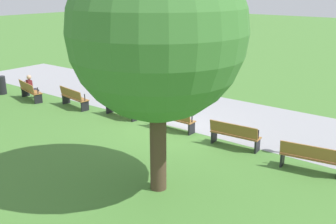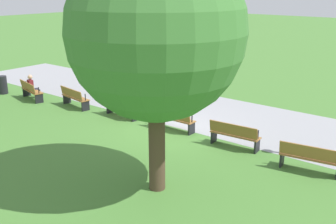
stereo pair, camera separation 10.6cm
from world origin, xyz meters
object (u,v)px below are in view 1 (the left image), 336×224
(bench_2, at_px, (121,106))
(bench_3, at_px, (173,118))
(tree_0, at_px, (157,32))
(trash_bin, at_px, (1,85))
(bench_5, at_px, (310,157))
(bench_0, at_px, (30,90))
(bench_1, at_px, (74,97))
(bench_4, at_px, (235,134))
(person_seated, at_px, (31,86))

(bench_2, xyz_separation_m, bench_3, (2.65, 0.10, 0.00))
(tree_0, height_order, trash_bin, tree_0)
(bench_5, height_order, tree_0, tree_0)
(bench_0, bearing_deg, bench_3, 19.08)
(bench_2, bearing_deg, tree_0, -32.39)
(trash_bin, bearing_deg, bench_2, 7.77)
(bench_0, relative_size, bench_5, 1.01)
(tree_0, bearing_deg, bench_1, 155.74)
(bench_0, bearing_deg, bench_1, 23.31)
(bench_2, height_order, tree_0, tree_0)
(bench_3, bearing_deg, bench_4, -2.11)
(bench_2, height_order, bench_5, same)
(bench_5, bearing_deg, bench_3, 167.28)
(bench_5, distance_m, trash_bin, 15.30)
(tree_0, bearing_deg, trash_bin, 167.48)
(bench_4, relative_size, bench_5, 0.99)
(bench_0, xyz_separation_m, trash_bin, (-2.11, -0.22, -0.02))
(bench_0, relative_size, bench_1, 1.01)
(bench_4, distance_m, bench_5, 2.65)
(bench_1, relative_size, bench_3, 1.03)
(bench_1, xyz_separation_m, bench_5, (10.57, 0.00, 0.00))
(bench_2, xyz_separation_m, bench_4, (5.30, 0.00, 0.00))
(person_seated, relative_size, tree_0, 0.19)
(bench_0, height_order, tree_0, tree_0)
(tree_0, bearing_deg, bench_0, 163.86)
(bench_4, xyz_separation_m, person_seated, (-10.60, -0.62, 0.17))
(bench_2, distance_m, tree_0, 7.30)
(bench_0, bearing_deg, bench_4, 16.97)
(bench_0, relative_size, bench_2, 1.02)
(person_seated, distance_m, trash_bin, 2.09)
(bench_2, height_order, bench_3, same)
(tree_0, relative_size, trash_bin, 7.08)
(bench_5, bearing_deg, bench_1, 171.51)
(bench_1, height_order, bench_5, same)
(tree_0, xyz_separation_m, trash_bin, (-12.41, 2.75, -3.72))
(bench_2, height_order, person_seated, person_seated)
(bench_0, xyz_separation_m, bench_2, (5.24, 0.78, 0.00))
(bench_1, xyz_separation_m, tree_0, (7.69, -3.46, 3.70))
(bench_5, relative_size, person_seated, 1.46)
(bench_3, bearing_deg, trash_bin, -173.72)
(trash_bin, bearing_deg, bench_5, 2.66)
(bench_3, bearing_deg, tree_0, -58.06)
(tree_0, bearing_deg, bench_5, 50.27)
(trash_bin, bearing_deg, bench_4, 4.53)
(bench_0, relative_size, bench_3, 1.04)
(bench_0, height_order, bench_2, same)
(bench_2, distance_m, bench_3, 2.65)
(trash_bin, bearing_deg, bench_0, 6.04)
(bench_0, distance_m, bench_4, 10.57)
(bench_5, bearing_deg, bench_4, 165.16)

